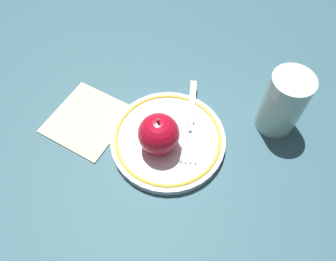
% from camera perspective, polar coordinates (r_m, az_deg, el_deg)
% --- Properties ---
extents(ground_plane, '(2.00, 2.00, 0.00)m').
position_cam_1_polar(ground_plane, '(0.56, 0.84, -3.81)').
color(ground_plane, '#325966').
extents(plate, '(0.20, 0.20, 0.02)m').
position_cam_1_polar(plate, '(0.56, 0.00, -1.53)').
color(plate, white).
rests_on(plate, ground_plane).
extents(apple_red_whole, '(0.07, 0.07, 0.08)m').
position_cam_1_polar(apple_red_whole, '(0.52, -1.57, -0.39)').
color(apple_red_whole, red).
rests_on(apple_red_whole, plate).
extents(fork, '(0.04, 0.17, 0.00)m').
position_cam_1_polar(fork, '(0.58, 4.07, 2.50)').
color(fork, silver).
rests_on(fork, plate).
extents(drinking_glass, '(0.07, 0.07, 0.12)m').
position_cam_1_polar(drinking_glass, '(0.58, 19.42, 4.51)').
color(drinking_glass, silver).
rests_on(drinking_glass, ground_plane).
extents(napkin_folded, '(0.16, 0.16, 0.01)m').
position_cam_1_polar(napkin_folded, '(0.61, -13.84, 1.88)').
color(napkin_folded, beige).
rests_on(napkin_folded, ground_plane).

